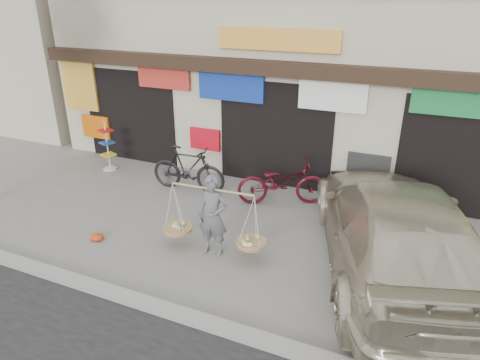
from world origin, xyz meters
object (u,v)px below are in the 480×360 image
at_px(bike_1, 188,169).
at_px(bike_2, 282,182).
at_px(suv, 395,230).
at_px(display_rack, 108,150).
at_px(street_vendor, 213,219).

relative_size(bike_1, bike_2, 0.94).
height_order(bike_1, bike_2, bike_1).
distance_m(suv, display_rack, 8.18).
bearing_deg(bike_2, suv, -148.89).
relative_size(bike_2, suv, 0.33).
relative_size(bike_1, suv, 0.31).
relative_size(street_vendor, bike_1, 1.06).
xyz_separation_m(street_vendor, bike_2, (0.53, 2.58, -0.20)).
bearing_deg(street_vendor, display_rack, 146.87).
xyz_separation_m(bike_1, suv, (5.12, -1.58, 0.27)).
relative_size(bike_2, display_rack, 1.48).
distance_m(street_vendor, display_rack, 5.43).
bearing_deg(display_rack, bike_2, -1.11).
bearing_deg(display_rack, bike_1, -7.09).
distance_m(street_vendor, suv, 3.32).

